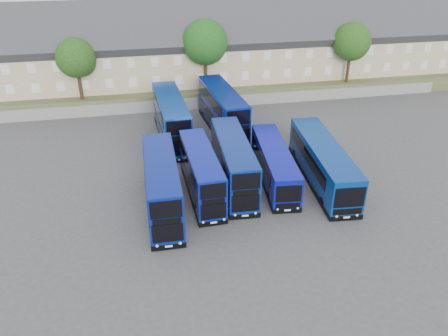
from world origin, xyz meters
TOP-DOWN VIEW (x-y plane):
  - ground at (0.00, 0.00)m, footprint 120.00×120.00m
  - retaining_wall at (0.00, 24.00)m, footprint 70.00×0.40m
  - earth_bank at (0.00, 34.00)m, footprint 80.00×20.00m
  - terrace_row at (6.00, 30.00)m, footprint 66.00×10.40m
  - dd_front_left at (-5.72, 1.04)m, footprint 2.73×11.37m
  - dd_front_mid at (-2.18, 2.81)m, footprint 2.69×10.42m
  - dd_front_right at (0.92, 3.71)m, footprint 3.09×11.43m
  - dd_rear_left at (-3.64, 15.04)m, footprint 3.33×12.28m
  - dd_rear_right at (2.42, 16.36)m, footprint 3.79×12.49m
  - coach_east_a at (4.89, 3.98)m, footprint 3.62×11.92m
  - coach_east_b at (9.23, 2.89)m, footprint 3.92×13.62m
  - tree_west at (-13.85, 25.10)m, footprint 4.80×4.80m
  - tree_mid at (2.15, 25.60)m, footprint 5.76×5.76m
  - tree_east at (22.15, 25.10)m, footprint 5.12×5.12m
  - tree_far at (28.15, 32.10)m, footprint 5.44×5.44m

SIDE VIEW (x-z plane):
  - ground at x=0.00m, z-range 0.00..0.00m
  - retaining_wall at x=0.00m, z-range 0.00..1.50m
  - earth_bank at x=0.00m, z-range 0.00..2.00m
  - coach_east_a at x=4.89m, z-range -0.03..3.18m
  - coach_east_b at x=9.23m, z-range -0.03..3.64m
  - dd_front_mid at x=-2.18m, z-range -0.04..4.07m
  - dd_front_right at x=0.92m, z-range -0.04..4.46m
  - dd_front_left at x=-5.72m, z-range -0.04..4.47m
  - dd_rear_left at x=-3.64m, z-range -0.04..4.80m
  - dd_rear_right at x=2.42m, z-range -0.04..4.86m
  - terrace_row at x=6.00m, z-range 1.00..12.20m
  - tree_west at x=-13.85m, z-range 3.23..10.88m
  - tree_east at x=22.15m, z-range 3.31..11.47m
  - tree_far at x=28.15m, z-range 3.39..12.06m
  - tree_mid at x=2.15m, z-range 3.48..12.66m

